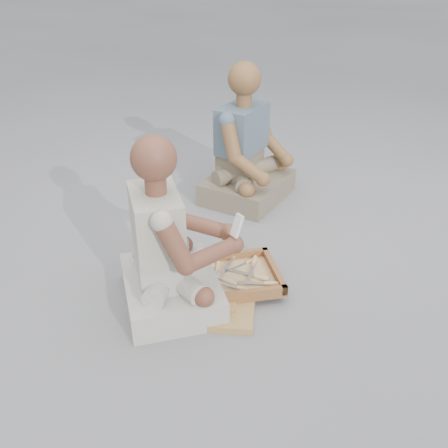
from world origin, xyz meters
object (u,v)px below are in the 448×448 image
object	(u,v)px
carved_panel	(197,303)
tool_tray	(233,278)
companion	(246,156)
craftsman	(168,251)

from	to	relation	value
carved_panel	tool_tray	distance (m)	0.23
tool_tray	companion	size ratio (longest dim) A/B	0.53
companion	carved_panel	bearing A→B (deg)	16.98
tool_tray	companion	xyz separation A→B (m)	(0.35, 0.94, 0.23)
tool_tray	craftsman	distance (m)	0.38
tool_tray	craftsman	bearing A→B (deg)	-174.16
tool_tray	craftsman	world-z (taller)	craftsman
tool_tray	craftsman	size ratio (longest dim) A/B	0.56
carved_panel	companion	distance (m)	1.21
tool_tray	craftsman	xyz separation A→B (m)	(-0.31, -0.03, 0.22)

